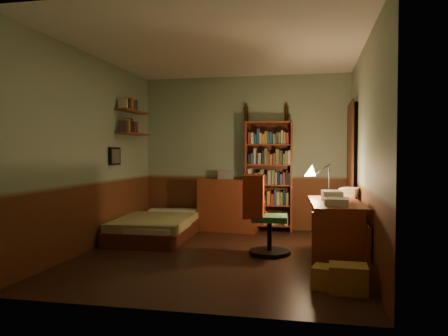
% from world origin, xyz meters
% --- Properties ---
extents(floor, '(3.50, 4.00, 0.02)m').
position_xyz_m(floor, '(0.00, 0.00, -0.01)').
color(floor, black).
rests_on(floor, ground).
extents(ceiling, '(3.50, 4.00, 0.02)m').
position_xyz_m(ceiling, '(0.00, 0.00, 2.61)').
color(ceiling, silver).
rests_on(ceiling, wall_back).
extents(wall_back, '(3.50, 0.02, 2.60)m').
position_xyz_m(wall_back, '(0.00, 2.01, 1.30)').
color(wall_back, gray).
rests_on(wall_back, ground).
extents(wall_left, '(0.02, 4.00, 2.60)m').
position_xyz_m(wall_left, '(-1.76, 0.00, 1.30)').
color(wall_left, gray).
rests_on(wall_left, ground).
extents(wall_right, '(0.02, 4.00, 2.60)m').
position_xyz_m(wall_right, '(1.76, 0.00, 1.30)').
color(wall_right, gray).
rests_on(wall_right, ground).
extents(wall_front, '(3.50, 0.02, 2.60)m').
position_xyz_m(wall_front, '(0.00, -2.01, 1.30)').
color(wall_front, gray).
rests_on(wall_front, ground).
extents(doorway, '(0.06, 0.90, 2.00)m').
position_xyz_m(doorway, '(1.72, 1.30, 1.00)').
color(doorway, black).
rests_on(doorway, ground).
extents(door_trim, '(0.02, 0.98, 2.08)m').
position_xyz_m(door_trim, '(1.69, 1.30, 1.00)').
color(door_trim, '#3D1A0E').
rests_on(door_trim, ground).
extents(bed, '(1.01, 1.87, 0.55)m').
position_xyz_m(bed, '(-1.19, 0.97, 0.28)').
color(bed, olive).
rests_on(bed, ground).
extents(dresser, '(1.02, 0.60, 0.86)m').
position_xyz_m(dresser, '(-0.22, 1.76, 0.43)').
color(dresser, maroon).
rests_on(dresser, ground).
extents(mini_stereo, '(0.29, 0.24, 0.14)m').
position_xyz_m(mini_stereo, '(-0.31, 1.89, 0.93)').
color(mini_stereo, '#B2B2B7').
rests_on(mini_stereo, dresser).
extents(bookshelf, '(0.80, 0.31, 1.82)m').
position_xyz_m(bookshelf, '(0.42, 1.85, 0.91)').
color(bookshelf, maroon).
rests_on(bookshelf, ground).
extents(bottle_left, '(0.08, 0.08, 0.27)m').
position_xyz_m(bottle_left, '(0.03, 1.96, 1.95)').
color(bottle_left, black).
rests_on(bottle_left, bookshelf).
extents(bottle_right, '(0.07, 0.07, 0.26)m').
position_xyz_m(bottle_right, '(0.71, 1.96, 1.95)').
color(bottle_right, black).
rests_on(bottle_right, bookshelf).
extents(desk, '(0.65, 1.40, 0.73)m').
position_xyz_m(desk, '(1.41, -0.16, 0.37)').
color(desk, maroon).
rests_on(desk, ground).
extents(paper_stack, '(0.29, 0.33, 0.11)m').
position_xyz_m(paper_stack, '(1.62, 0.49, 0.79)').
color(paper_stack, silver).
rests_on(paper_stack, desk).
extents(desk_lamp, '(0.23, 0.23, 0.60)m').
position_xyz_m(desk_lamp, '(1.36, 0.52, 1.03)').
color(desk_lamp, black).
rests_on(desk_lamp, desk).
extents(office_chair, '(0.60, 0.54, 1.13)m').
position_xyz_m(office_chair, '(0.61, 0.15, 0.56)').
color(office_chair, '#2E653B').
rests_on(office_chair, ground).
extents(red_jacket, '(0.33, 0.49, 0.54)m').
position_xyz_m(red_jacket, '(0.73, -0.05, 1.39)').
color(red_jacket, maroon).
rests_on(red_jacket, office_chair).
extents(wall_shelf_lower, '(0.20, 0.90, 0.03)m').
position_xyz_m(wall_shelf_lower, '(-1.64, 1.10, 1.60)').
color(wall_shelf_lower, maroon).
rests_on(wall_shelf_lower, wall_left).
extents(wall_shelf_upper, '(0.20, 0.90, 0.03)m').
position_xyz_m(wall_shelf_upper, '(-1.64, 1.10, 1.95)').
color(wall_shelf_upper, maroon).
rests_on(wall_shelf_upper, wall_left).
extents(framed_picture, '(0.04, 0.32, 0.26)m').
position_xyz_m(framed_picture, '(-1.72, 0.60, 1.25)').
color(framed_picture, black).
rests_on(framed_picture, wall_left).
extents(cardboard_box_a, '(0.36, 0.29, 0.26)m').
position_xyz_m(cardboard_box_a, '(1.48, -1.21, 0.13)').
color(cardboard_box_a, olive).
rests_on(cardboard_box_a, ground).
extents(cardboard_box_b, '(0.35, 0.31, 0.21)m').
position_xyz_m(cardboard_box_b, '(1.31, -1.13, 0.11)').
color(cardboard_box_b, olive).
rests_on(cardboard_box_b, ground).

